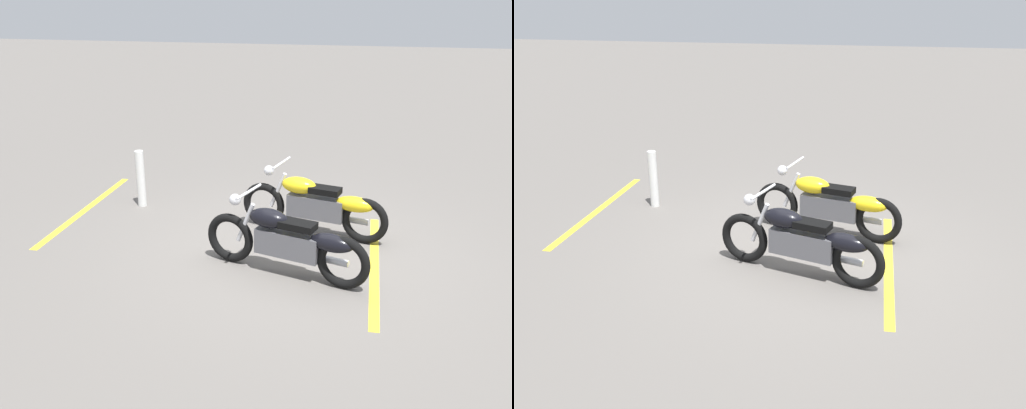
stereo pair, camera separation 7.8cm
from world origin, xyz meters
The scene contains 6 objects.
ground_plane centered at (0.00, 0.00, 0.00)m, with size 60.00×60.00×0.00m, color #66605B.
motorcycle_bright_foreground centered at (-0.22, -0.66, 0.46)m, with size 2.20×0.74×1.04m.
motorcycle_dark_foreground centered at (-0.03, 0.68, 0.46)m, with size 2.17×0.80×1.04m.
bollard_post centered at (2.73, -1.24, 0.47)m, with size 0.14×0.14×0.94m, color white.
parking_stripe_near centered at (-1.09, 0.19, 0.00)m, with size 3.20×0.12×0.01m, color yellow.
parking_stripe_mid centered at (3.57, -0.88, 0.00)m, with size 3.20×0.12×0.01m, color yellow.
Camera 1 is at (-0.99, 7.13, 3.41)m, focal length 40.42 mm.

